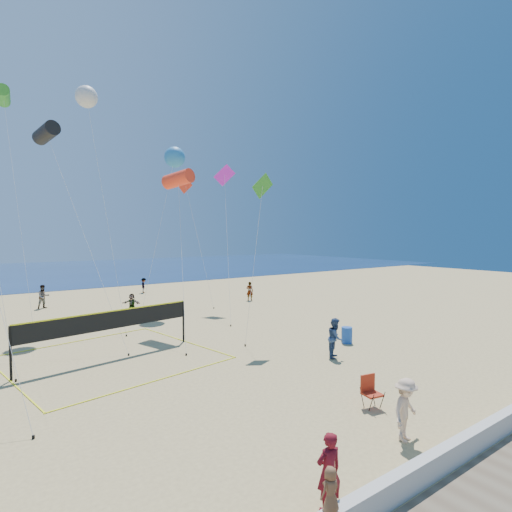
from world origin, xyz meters
TOP-DOWN VIEW (x-y plane):
  - ground at (0.00, 0.00)m, footprint 120.00×120.00m
  - ocean at (0.00, 62.00)m, footprint 140.00×50.00m
  - seawall at (0.00, -3.00)m, footprint 32.00×0.30m
  - woman at (-1.82, -2.35)m, footprint 0.66×0.48m
  - toddler at (-2.44, -3.00)m, footprint 0.42×0.27m
  - bystander_a at (6.07, 4.89)m, footprint 1.15×1.10m
  - bystander_b at (2.01, -1.60)m, footprint 1.26×0.89m
  - far_person_1 at (1.67, 20.91)m, footprint 1.33×1.21m
  - far_person_2 at (12.08, 20.74)m, footprint 0.71×0.71m
  - far_person_3 at (-3.32, 27.00)m, footprint 1.03×0.88m
  - far_person_4 at (6.09, 30.71)m, footprint 0.85×1.09m
  - camp_chair at (2.97, 0.40)m, footprint 0.66×0.79m
  - trash_barrel at (8.42, 6.28)m, footprint 0.68×0.68m
  - volleyball_net at (-2.61, 10.91)m, footprint 9.68×9.56m
  - kite_1 at (-4.12, 17.56)m, footprint 3.01×7.89m
  - kite_2 at (2.94, 15.39)m, footprint 3.33×7.38m
  - kite_4 at (5.16, 9.56)m, footprint 2.38×0.83m
  - kite_5 at (8.97, 19.75)m, footprint 4.53×7.47m
  - kite_6 at (-1.27, 20.44)m, footprint 1.83×6.87m
  - kite_7 at (5.30, 21.18)m, footprint 5.15×4.44m
  - kite_8 at (-5.67, 25.34)m, footprint 1.19×9.32m
  - kite_9 at (7.35, 23.16)m, footprint 1.34×4.48m

SIDE VIEW (x-z plane):
  - ground at x=0.00m, z-range 0.00..0.00m
  - ocean at x=0.00m, z-range 0.00..0.03m
  - seawall at x=0.00m, z-range 0.00..0.60m
  - trash_barrel at x=8.42m, z-range 0.00..0.85m
  - camp_chair at x=2.97m, z-range 0.01..1.20m
  - far_person_1 at x=1.67m, z-range 0.00..1.47m
  - far_person_4 at x=6.09m, z-range 0.00..1.49m
  - far_person_2 at x=12.08m, z-range 0.00..1.66m
  - woman at x=-1.82m, z-range 0.00..1.67m
  - bystander_b at x=2.01m, z-range 0.00..1.76m
  - far_person_3 at x=-3.32m, z-range 0.00..1.86m
  - bystander_a at x=6.07m, z-range 0.00..1.86m
  - toddler at x=-2.44m, z-range 0.60..1.46m
  - volleyball_net at x=-2.61m, z-range 0.40..2.64m
  - kite_4 at x=5.16m, z-range 3.32..12.49m
  - kite_9 at x=7.35m, z-range 3.81..14.44m
  - kite_2 at x=2.94m, z-range 4.34..14.22m
  - kite_5 at x=8.97m, z-range 4.28..15.81m
  - kite_1 at x=-4.12m, z-range 5.49..17.61m
  - kite_7 at x=5.30m, z-range 5.50..18.12m
  - kite_6 at x=-1.27m, z-range 7.10..22.74m
  - kite_8 at x=-5.67m, z-range 7.44..23.52m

